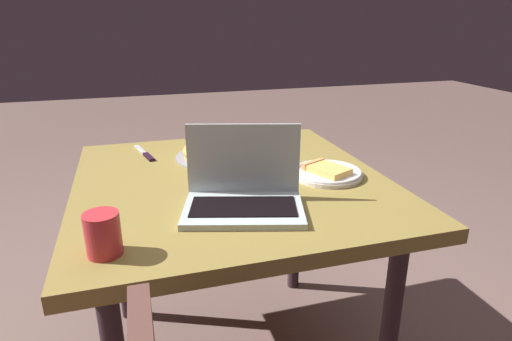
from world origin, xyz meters
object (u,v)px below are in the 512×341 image
at_px(table_knife, 146,154).
at_px(drink_cup, 103,234).
at_px(pizza_tray, 222,152).
at_px(dining_table, 232,201).
at_px(laptop, 244,192).
at_px(pizza_plate, 327,172).

height_order(table_knife, drink_cup, drink_cup).
xyz_separation_m(pizza_tray, table_knife, (-0.10, -0.28, -0.02)).
relative_size(dining_table, drink_cup, 10.29).
height_order(laptop, pizza_plate, laptop).
height_order(dining_table, pizza_tray, pizza_tray).
xyz_separation_m(pizza_plate, drink_cup, (0.31, -0.70, 0.04)).
height_order(laptop, pizza_tray, laptop).
distance_m(pizza_plate, pizza_tray, 0.42).
relative_size(dining_table, laptop, 2.79).
height_order(laptop, table_knife, laptop).
relative_size(laptop, table_knife, 1.68).
bearing_deg(pizza_tray, table_knife, -110.48).
distance_m(pizza_plate, drink_cup, 0.76).
bearing_deg(dining_table, pizza_tray, 174.96).
distance_m(laptop, pizza_tray, 0.46).
height_order(pizza_plate, pizza_tray, pizza_tray).
height_order(laptop, drink_cup, laptop).
xyz_separation_m(laptop, pizza_plate, (-0.16, 0.33, -0.03)).
bearing_deg(drink_cup, pizza_tray, 146.61).
bearing_deg(table_knife, pizza_tray, 69.52).
bearing_deg(dining_table, table_knife, -141.90).
xyz_separation_m(dining_table, drink_cup, (0.39, -0.38, 0.14)).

